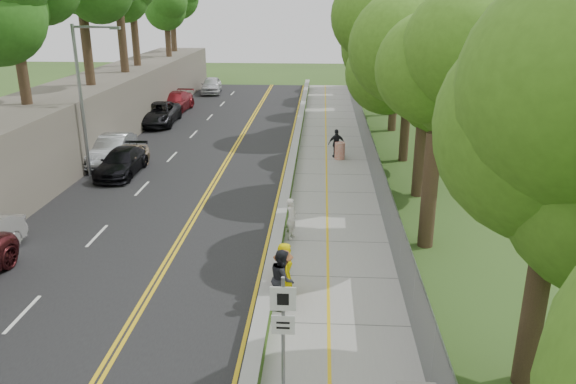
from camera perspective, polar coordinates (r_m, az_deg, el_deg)
ground at (r=17.33m, az=-3.34°, el=-13.13°), size 140.00×140.00×0.00m
road at (r=31.78m, az=-9.91°, el=2.00°), size 11.20×66.00×0.04m
sidewalk at (r=30.95m, az=4.58°, el=1.77°), size 4.20×66.00×0.05m
jersey_barrier at (r=30.90m, az=0.32°, el=2.34°), size 0.42×66.00×0.60m
rock_embankment at (r=34.07m, az=-23.55°, el=5.29°), size 5.00×66.00×4.00m
chainlink_fence at (r=30.79m, az=8.54°, el=3.42°), size 0.04×66.00×2.00m
trees_fenceside at (r=30.06m, az=13.73°, el=14.36°), size 7.00×66.00×14.00m
streetlight at (r=31.42m, az=-19.97°, el=9.61°), size 2.52×0.22×8.00m
signpost at (r=13.65m, az=-0.50°, el=-13.09°), size 0.62×0.09×3.10m
construction_barrel at (r=33.81m, az=5.29°, el=4.20°), size 0.61×0.61×1.01m
car_3 at (r=31.98m, az=-16.55°, el=2.91°), size 1.94×4.74×1.37m
car_4 at (r=32.51m, az=-16.22°, el=3.26°), size 1.89×4.29×1.44m
car_5 at (r=34.36m, az=-17.45°, el=4.15°), size 2.03×5.06×1.64m
car_6 at (r=44.26m, az=-13.08°, el=7.75°), size 2.99×5.99×1.63m
car_7 at (r=49.21m, az=-11.40°, el=8.96°), size 2.54×5.59×1.59m
car_8 at (r=58.17m, az=-7.79°, el=10.70°), size 2.36×4.88×1.61m
painter_0 at (r=18.43m, az=-0.38°, el=-7.72°), size 0.70×0.93×1.72m
painter_1 at (r=22.44m, az=0.37°, el=-2.70°), size 0.55×0.70×1.68m
painter_2 at (r=17.62m, az=-0.57°, el=-8.74°), size 0.80×0.98×1.90m
painter_3 at (r=17.98m, az=-0.49°, el=-8.48°), size 0.65×1.11×1.71m
person_far at (r=34.07m, az=4.95°, el=4.94°), size 1.09×0.67×1.73m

